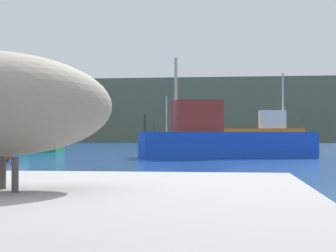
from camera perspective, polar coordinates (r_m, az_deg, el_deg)
hillside_backdrop at (r=85.47m, az=6.22°, el=1.46°), size 140.00×17.65×9.14m
fishing_boat_green at (r=31.23m, az=-16.28°, el=-0.73°), size 5.73×1.98×4.27m
fishing_boat_red at (r=44.53m, az=2.17°, el=-1.09°), size 5.63×1.81×4.16m
fishing_boat_blue at (r=21.74m, az=5.52°, el=-1.40°), size 7.17×4.09×3.93m
fishing_boat_orange at (r=34.93m, az=9.22°, el=-1.05°), size 6.22×1.98×4.84m
mooring_buoy at (r=19.00m, az=-16.63°, el=-2.83°), size 0.51×0.51×0.51m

